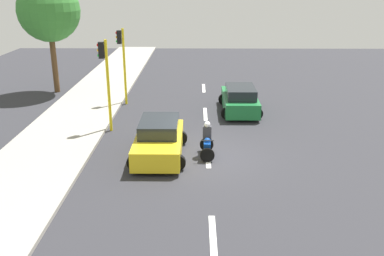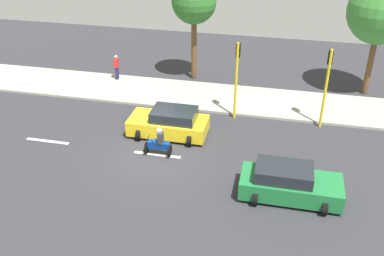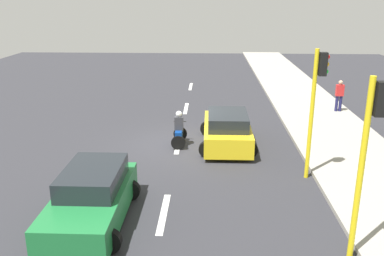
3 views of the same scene
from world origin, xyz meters
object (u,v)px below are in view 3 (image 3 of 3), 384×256
(car_green, at_px, (92,198))
(pedestrian_near_signal, at_px, (339,95))
(car_yellow_cab, at_px, (227,130))
(motorcycle, at_px, (179,131))
(traffic_light_corner, at_px, (369,146))
(traffic_light_midblock, at_px, (316,96))

(car_green, relative_size, pedestrian_near_signal, 2.54)
(car_yellow_cab, bearing_deg, pedestrian_near_signal, 40.77)
(car_yellow_cab, height_order, pedestrian_near_signal, pedestrian_near_signal)
(car_green, xyz_separation_m, pedestrian_near_signal, (10.24, 11.73, 0.35))
(car_green, bearing_deg, car_yellow_cab, 57.71)
(motorcycle, distance_m, traffic_light_corner, 9.55)
(motorcycle, bearing_deg, car_yellow_cab, -0.81)
(car_yellow_cab, bearing_deg, car_green, -122.29)
(motorcycle, relative_size, traffic_light_corner, 0.34)
(car_yellow_cab, relative_size, motorcycle, 2.71)
(car_green, bearing_deg, pedestrian_near_signal, 48.88)
(car_green, distance_m, pedestrian_near_signal, 15.57)
(car_green, height_order, traffic_light_corner, traffic_light_corner)
(pedestrian_near_signal, bearing_deg, motorcycle, -147.14)
(car_green, relative_size, traffic_light_midblock, 0.95)
(car_yellow_cab, bearing_deg, traffic_light_corner, -70.71)
(traffic_light_corner, bearing_deg, car_yellow_cab, 109.29)
(pedestrian_near_signal, relative_size, traffic_light_corner, 0.38)
(pedestrian_near_signal, xyz_separation_m, traffic_light_corner, (-3.44, -13.26, 1.87))
(pedestrian_near_signal, height_order, traffic_light_corner, traffic_light_corner)
(traffic_light_corner, distance_m, traffic_light_midblock, 4.79)
(motorcycle, bearing_deg, traffic_light_corner, -58.83)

